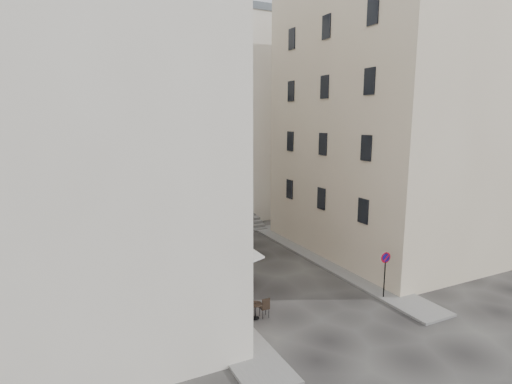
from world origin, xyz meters
TOP-DOWN VIEW (x-y plane):
  - ground at (0.00, 0.00)m, footprint 90.00×90.00m
  - sidewalk_left at (-4.50, 4.00)m, footprint 2.00×22.00m
  - sidewalk_right at (4.50, 3.00)m, footprint 2.00×18.00m
  - building_left at (-10.50, 3.00)m, footprint 12.20×16.20m
  - building_right at (10.50, 3.50)m, footprint 12.20×14.20m
  - building_back at (-1.00, 19.00)m, footprint 18.20×10.20m
  - cafe_storefront at (-4.32, 1.00)m, footprint 1.74×7.30m
  - stone_steps at (0.00, 12.57)m, footprint 9.00×3.15m
  - bollard_near at (-3.25, -1.00)m, footprint 0.12×0.12m
  - bollard_mid at (-3.25, 2.50)m, footprint 0.12×0.12m
  - bollard_far at (-3.25, 6.00)m, footprint 0.12×0.12m
  - no_parking_sign at (3.77, -3.10)m, footprint 0.57×0.11m
  - bistro_table_a at (-3.03, -2.08)m, footprint 1.34×0.63m
  - bistro_table_b at (-3.18, -0.57)m, footprint 1.28×0.60m
  - bistro_table_c at (-3.01, 2.20)m, footprint 1.41×0.66m
  - bistro_table_d at (-2.85, 2.81)m, footprint 1.37×0.64m
  - bistro_table_e at (-2.73, 4.82)m, footprint 1.33×0.62m
  - pedestrian at (-2.79, 2.09)m, footprint 0.72×0.51m

SIDE VIEW (x-z plane):
  - ground at x=0.00m, z-range 0.00..0.00m
  - sidewalk_left at x=-4.50m, z-range 0.00..0.12m
  - sidewalk_right at x=4.50m, z-range 0.00..0.12m
  - stone_steps at x=0.00m, z-range 0.00..0.80m
  - bistro_table_b at x=-3.18m, z-range 0.01..0.91m
  - bistro_table_e at x=-2.73m, z-range 0.01..0.95m
  - bistro_table_a at x=-3.03m, z-range 0.01..0.95m
  - bistro_table_d at x=-2.85m, z-range 0.01..0.98m
  - bistro_table_c at x=-3.01m, z-range 0.01..1.00m
  - bollard_near at x=-3.25m, z-range 0.04..1.02m
  - bollard_mid at x=-3.25m, z-range 0.04..1.02m
  - bollard_far at x=-3.25m, z-range 0.04..1.02m
  - pedestrian at x=-2.79m, z-range 0.00..1.84m
  - no_parking_sign at x=3.77m, z-range 0.52..3.02m
  - cafe_storefront at x=-4.32m, z-range 0.13..3.63m
  - building_right at x=10.50m, z-range 0.01..18.61m
  - building_back at x=-1.00m, z-range 0.01..18.61m
  - building_left at x=-10.50m, z-range 0.01..20.61m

